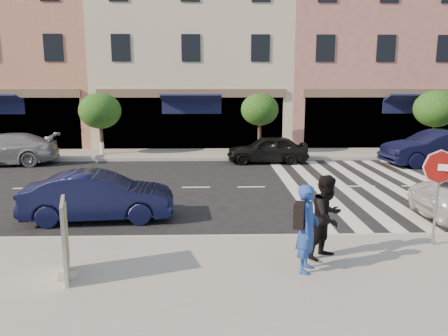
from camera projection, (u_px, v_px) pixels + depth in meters
ground at (191, 222)px, 11.74m from camera, size 120.00×120.00×0.00m
sidewalk_near at (181, 282)px, 8.05m from camera, size 60.00×4.50×0.15m
sidewalk_far at (201, 154)px, 22.52m from camera, size 60.00×3.00×0.15m
building_west_mid at (23, 28)px, 26.79m from camera, size 10.00×9.00×14.00m
building_centre at (194, 54)px, 27.36m from camera, size 11.00×9.00×11.00m
building_east_mid at (384, 38)px, 27.49m from camera, size 13.00×9.00×13.00m
street_tree_wb at (100, 111)px, 21.76m from camera, size 2.10×2.10×3.06m
street_tree_c at (260, 110)px, 21.97m from camera, size 1.90×1.90×3.04m
street_tree_ea at (436, 109)px, 22.21m from camera, size 2.20×2.20×3.19m
stop_sign at (439, 175)px, 9.39m from camera, size 0.69×0.35×2.14m
photographer at (307, 228)px, 8.21m from camera, size 0.60×0.72×1.69m
walker at (327, 217)px, 8.84m from camera, size 1.07×1.05×1.73m
poster_board at (65, 241)px, 7.94m from camera, size 0.42×0.93×1.46m
car_near_mid at (99, 196)px, 11.84m from camera, size 4.11×1.72×1.32m
car_far_left at (2, 149)px, 19.90m from camera, size 5.12×2.58×1.43m
car_far_mid at (267, 149)px, 20.42m from camera, size 3.77×1.54×1.28m
car_far_right at (436, 148)px, 19.75m from camera, size 4.97×2.24×1.58m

